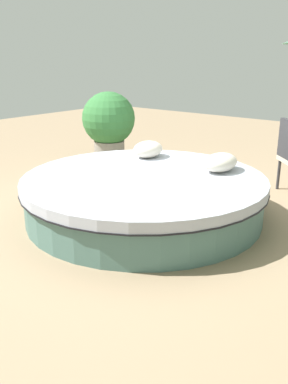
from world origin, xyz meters
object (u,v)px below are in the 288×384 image
Objects in this scene: throw_pillow_0 at (220,162)px; throw_pillow_1 at (148,149)px; round_bed at (144,195)px; planter at (109,124)px.

throw_pillow_1 reaches higher than throw_pillow_0.
round_bed is 6.20× the size of throw_pillow_1.
throw_pillow_1 is at bearing -90.41° from throw_pillow_0.
throw_pillow_1 is at bearing 63.71° from planter.
round_bed is 5.33× the size of throw_pillow_0.
throw_pillow_0 is 1.08m from throw_pillow_1.
throw_pillow_1 is (-0.72, -0.52, 0.34)m from round_bed.
throw_pillow_0 is 2.52m from planter.
round_bed is at bearing 53.33° from planter.
planter is at bearing -126.67° from round_bed.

